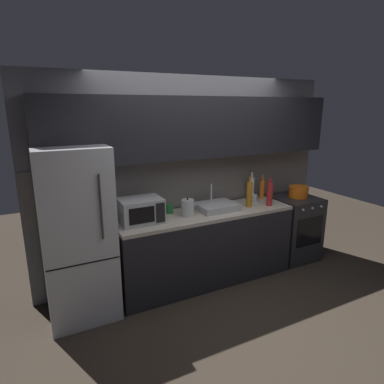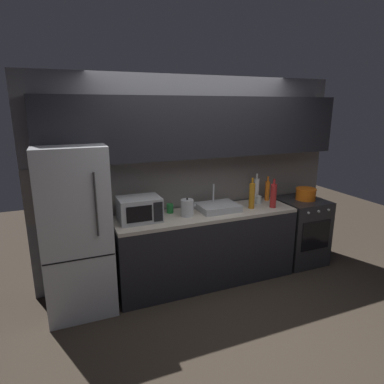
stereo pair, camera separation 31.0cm
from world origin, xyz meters
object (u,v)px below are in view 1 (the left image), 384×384
Objects in this scene: refrigerator at (77,234)px; wine_bottle_red at (270,194)px; microwave at (141,210)px; wine_bottle_amber at (249,194)px; mug_green at (170,209)px; kettle at (188,208)px; wine_bottle_white at (251,188)px; mug_clear at (254,198)px; wine_bottle_orange at (262,189)px; oven_range at (293,228)px; cooking_pot at (299,192)px.

wine_bottle_red is (2.35, -0.13, 0.17)m from refrigerator.
microwave is at bearing 1.55° from refrigerator.
wine_bottle_amber is 1.03m from mug_green.
kettle is 1.13m from wine_bottle_red.
wine_bottle_amber reaches higher than microwave.
microwave is at bearing -172.92° from wine_bottle_white.
wine_bottle_orange is at bearing 24.23° from mug_clear.
wine_bottle_orange is (-0.46, 0.18, 0.59)m from oven_range.
wine_bottle_amber is 3.59× the size of mug_green.
oven_range is at bearing -20.27° from wine_bottle_white.
wine_bottle_white is at bearing 5.48° from refrigerator.
wine_bottle_white is 0.37m from wine_bottle_amber.
kettle is 0.59× the size of wine_bottle_white.
kettle is at bearing -1.20° from refrigerator.
microwave reaches higher than mug_green.
kettle is at bearing -173.58° from mug_clear.
mug_clear is (-0.05, -0.13, -0.11)m from wine_bottle_white.
mug_clear is at bearing 2.64° from microwave.
wine_bottle_red is 0.94× the size of wine_bottle_amber.
wine_bottle_orange reaches higher than microwave.
wine_bottle_orange is at bearing 4.16° from refrigerator.
wine_bottle_red is at bearing -168.43° from cooking_pot.
refrigerator is 8.13× the size of kettle.
mug_clear is 1.20m from mug_green.
wine_bottle_red is (1.12, -0.10, 0.06)m from kettle.
cooking_pot is at bearing 11.57° from wine_bottle_red.
oven_range is at bearing -178.12° from cooking_pot.
microwave is 1.66m from wine_bottle_white.
wine_bottle_orange is 0.23m from mug_clear.
kettle is at bearing -170.59° from wine_bottle_orange.
wine_bottle_red is 0.33m from wine_bottle_orange.
wine_bottle_amber is (-0.27, 0.07, 0.01)m from wine_bottle_red.
wine_bottle_amber is at bearing -176.34° from oven_range.
mug_clear is (1.60, 0.07, -0.09)m from microwave.
wine_bottle_white is at bearing 48.71° from wine_bottle_amber.
refrigerator is 4.84× the size of wine_bottle_red.
microwave is 4.71× the size of mug_clear.
wine_bottle_white reaches higher than cooking_pot.
oven_range is 0.85m from wine_bottle_red.
kettle is 1.75m from cooking_pot.
refrigerator is 0.70m from microwave.
kettle is at bearing 174.78° from wine_bottle_red.
refrigerator is 1.24m from kettle.
wine_bottle_orange is (1.24, 0.21, 0.04)m from kettle.
kettle reaches higher than mug_green.
mug_green is at bearing 167.76° from wine_bottle_amber.
wine_bottle_orange is 0.85× the size of wine_bottle_amber.
wine_bottle_amber reaches higher than oven_range.
cooking_pot reaches higher than mug_green.
kettle is 2.24× the size of mug_clear.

